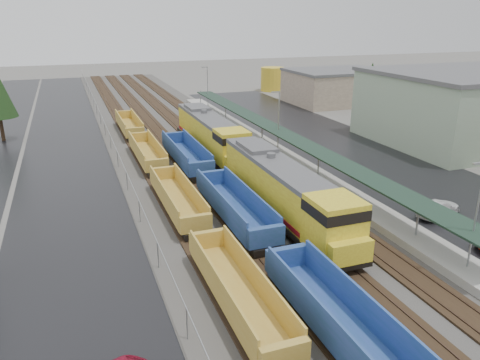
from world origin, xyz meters
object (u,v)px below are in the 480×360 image
Objects in this scene: well_string_blue at (341,324)px; parked_car_east_c at (438,208)px; storage_tank at (272,79)px; locomotive_lead at (285,191)px; locomotive_trail at (211,134)px; well_string_yellow at (201,236)px.

well_string_blue is 20.50m from parked_car_east_c.
well_string_blue is 88.16m from storage_tank.
locomotive_lead is 4.15× the size of storage_tank.
locomotive_trail is at bearing 83.72° from well_string_blue.
well_string_yellow is at bearing -117.77° from storage_tank.
storage_tank is (36.52, 69.34, 1.51)m from well_string_yellow.
parked_car_east_c is (12.89, -24.73, -1.92)m from locomotive_trail.
well_string_yellow is 78.38m from storage_tank.
well_string_yellow is 20.92m from parked_car_east_c.
locomotive_lead is 8.59m from well_string_yellow.
locomotive_lead reaches higher than well_string_yellow.
parked_car_east_c is (16.89, 11.61, -0.52)m from well_string_blue.
locomotive_trail reaches higher than well_string_blue.
locomotive_trail is (0.00, 21.00, 0.00)m from locomotive_lead.
parked_car_east_c is at bearing -62.47° from locomotive_trail.
locomotive_lead reaches higher than well_string_blue.
storage_tank is (28.52, 45.60, 0.03)m from locomotive_trail.
well_string_yellow is at bearing -161.06° from locomotive_lead.
storage_tank is at bearing 66.82° from locomotive_lead.
well_string_blue is at bearing -104.62° from locomotive_lead.
storage_tank is at bearing -30.64° from parked_car_east_c.
locomotive_lead and locomotive_trail have the same top height.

